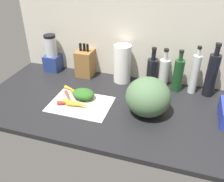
{
  "coord_description": "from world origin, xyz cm",
  "views": [
    {
      "loc": [
        33.93,
        -118.03,
        83.97
      ],
      "look_at": [
        -2.21,
        -2.65,
        10.38
      ],
      "focal_mm": 38.84,
      "sensor_mm": 36.0,
      "label": 1
    }
  ],
  "objects_px": {
    "carrot_6": "(74,103)",
    "paper_towel_roll": "(122,64)",
    "carrot_4": "(73,90)",
    "bottle_2": "(178,75)",
    "carrot_5": "(68,102)",
    "cutting_board": "(81,104)",
    "carrot_3": "(88,95)",
    "carrot_1": "(69,98)",
    "bottle_4": "(212,74)",
    "carrot_0": "(79,105)",
    "blender_appliance": "(52,55)",
    "carrot_2": "(80,96)",
    "winter_squash": "(148,97)",
    "knife_block": "(85,63)",
    "bottle_1": "(164,72)",
    "bottle_0": "(152,71)",
    "bottle_3": "(195,74)"
  },
  "relations": [
    {
      "from": "carrot_3",
      "to": "bottle_4",
      "type": "distance_m",
      "value": 0.78
    },
    {
      "from": "carrot_1",
      "to": "bottle_4",
      "type": "distance_m",
      "value": 0.9
    },
    {
      "from": "carrot_0",
      "to": "carrot_3",
      "type": "xyz_separation_m",
      "value": [
        0.0,
        0.12,
        -0.0
      ]
    },
    {
      "from": "carrot_3",
      "to": "carrot_1",
      "type": "bearing_deg",
      "value": -144.89
    },
    {
      "from": "carrot_3",
      "to": "blender_appliance",
      "type": "bearing_deg",
      "value": 144.12
    },
    {
      "from": "knife_block",
      "to": "bottle_4",
      "type": "xyz_separation_m",
      "value": [
        0.86,
        -0.03,
        0.05
      ]
    },
    {
      "from": "carrot_4",
      "to": "bottle_1",
      "type": "distance_m",
      "value": 0.62
    },
    {
      "from": "carrot_1",
      "to": "carrot_4",
      "type": "bearing_deg",
      "value": 100.54
    },
    {
      "from": "cutting_board",
      "to": "bottle_1",
      "type": "bearing_deg",
      "value": 41.15
    },
    {
      "from": "carrot_1",
      "to": "bottle_4",
      "type": "height_order",
      "value": "bottle_4"
    },
    {
      "from": "bottle_2",
      "to": "bottle_4",
      "type": "distance_m",
      "value": 0.2
    },
    {
      "from": "carrot_1",
      "to": "paper_towel_roll",
      "type": "bearing_deg",
      "value": 54.84
    },
    {
      "from": "carrot_6",
      "to": "carrot_5",
      "type": "bearing_deg",
      "value": -171.62
    },
    {
      "from": "carrot_3",
      "to": "carrot_4",
      "type": "relative_size",
      "value": 0.99
    },
    {
      "from": "carrot_3",
      "to": "carrot_6",
      "type": "bearing_deg",
      "value": -110.1
    },
    {
      "from": "bottle_1",
      "to": "carrot_1",
      "type": "bearing_deg",
      "value": -144.87
    },
    {
      "from": "winter_squash",
      "to": "bottle_1",
      "type": "bearing_deg",
      "value": 82.87
    },
    {
      "from": "winter_squash",
      "to": "carrot_0",
      "type": "bearing_deg",
      "value": -169.86
    },
    {
      "from": "carrot_6",
      "to": "bottle_1",
      "type": "height_order",
      "value": "bottle_1"
    },
    {
      "from": "blender_appliance",
      "to": "paper_towel_roll",
      "type": "bearing_deg",
      "value": -1.25
    },
    {
      "from": "winter_squash",
      "to": "bottle_0",
      "type": "xyz_separation_m",
      "value": [
        -0.03,
        0.35,
        -0.01
      ]
    },
    {
      "from": "carrot_3",
      "to": "cutting_board",
      "type": "bearing_deg",
      "value": -98.98
    },
    {
      "from": "carrot_5",
      "to": "paper_towel_roll",
      "type": "relative_size",
      "value": 0.48
    },
    {
      "from": "carrot_6",
      "to": "paper_towel_roll",
      "type": "relative_size",
      "value": 0.55
    },
    {
      "from": "bottle_1",
      "to": "winter_squash",
      "type": "bearing_deg",
      "value": -97.13
    },
    {
      "from": "bottle_1",
      "to": "carrot_5",
      "type": "bearing_deg",
      "value": -140.64
    },
    {
      "from": "carrot_2",
      "to": "bottle_3",
      "type": "bearing_deg",
      "value": 24.15
    },
    {
      "from": "bottle_0",
      "to": "bottle_3",
      "type": "relative_size",
      "value": 0.84
    },
    {
      "from": "carrot_5",
      "to": "carrot_6",
      "type": "relative_size",
      "value": 0.87
    },
    {
      "from": "winter_squash",
      "to": "knife_block",
      "type": "bearing_deg",
      "value": 146.5
    },
    {
      "from": "carrot_5",
      "to": "winter_squash",
      "type": "distance_m",
      "value": 0.48
    },
    {
      "from": "carrot_1",
      "to": "bottle_3",
      "type": "xyz_separation_m",
      "value": [
        0.73,
        0.34,
        0.12
      ]
    },
    {
      "from": "paper_towel_roll",
      "to": "bottle_2",
      "type": "relative_size",
      "value": 0.94
    },
    {
      "from": "knife_block",
      "to": "bottle_2",
      "type": "xyz_separation_m",
      "value": [
        0.66,
        -0.03,
        0.02
      ]
    },
    {
      "from": "carrot_5",
      "to": "winter_squash",
      "type": "height_order",
      "value": "winter_squash"
    },
    {
      "from": "cutting_board",
      "to": "carrot_3",
      "type": "xyz_separation_m",
      "value": [
        0.01,
        0.09,
        0.01
      ]
    },
    {
      "from": "carrot_4",
      "to": "bottle_2",
      "type": "distance_m",
      "value": 0.69
    },
    {
      "from": "carrot_1",
      "to": "carrot_4",
      "type": "height_order",
      "value": "carrot_1"
    },
    {
      "from": "carrot_2",
      "to": "winter_squash",
      "type": "distance_m",
      "value": 0.44
    },
    {
      "from": "carrot_1",
      "to": "bottle_0",
      "type": "xyz_separation_m",
      "value": [
        0.45,
        0.37,
        0.08
      ]
    },
    {
      "from": "bottle_4",
      "to": "bottle_3",
      "type": "bearing_deg",
      "value": 178.13
    },
    {
      "from": "blender_appliance",
      "to": "paper_towel_roll",
      "type": "height_order",
      "value": "blender_appliance"
    },
    {
      "from": "carrot_0",
      "to": "bottle_4",
      "type": "distance_m",
      "value": 0.84
    },
    {
      "from": "carrot_0",
      "to": "knife_block",
      "type": "distance_m",
      "value": 0.44
    },
    {
      "from": "cutting_board",
      "to": "carrot_5",
      "type": "xyz_separation_m",
      "value": [
        -0.07,
        -0.03,
        0.02
      ]
    },
    {
      "from": "carrot_0",
      "to": "knife_block",
      "type": "bearing_deg",
      "value": 107.37
    },
    {
      "from": "carrot_0",
      "to": "carrot_2",
      "type": "bearing_deg",
      "value": 112.4
    },
    {
      "from": "carrot_3",
      "to": "carrot_4",
      "type": "xyz_separation_m",
      "value": [
        -0.12,
        0.03,
        0.0
      ]
    },
    {
      "from": "carrot_0",
      "to": "blender_appliance",
      "type": "distance_m",
      "value": 0.59
    },
    {
      "from": "carrot_0",
      "to": "blender_appliance",
      "type": "bearing_deg",
      "value": 134.05
    }
  ]
}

